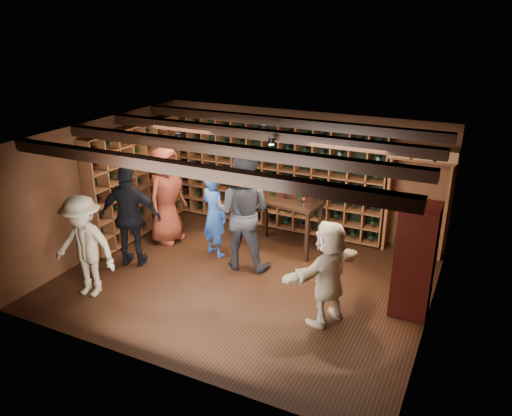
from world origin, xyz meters
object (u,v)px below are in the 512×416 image
at_px(man_grey_suit, 243,212).
at_px(tasting_table, 285,206).
at_px(guest_khaki, 84,246).
at_px(display_cabinet, 414,262).
at_px(guest_red_floral, 166,195).
at_px(guest_woman_black, 131,217).
at_px(guest_beige, 328,273).
at_px(man_blue_shirt, 214,214).

relative_size(man_grey_suit, tasting_table, 1.50).
bearing_deg(guest_khaki, display_cabinet, 13.67).
relative_size(guest_red_floral, guest_khaki, 1.14).
distance_m(guest_woman_black, guest_beige, 3.73).
relative_size(display_cabinet, man_blue_shirt, 1.08).
xyz_separation_m(display_cabinet, guest_khaki, (-4.79, -1.69, -0.01)).
bearing_deg(man_grey_suit, guest_woman_black, 16.09).
bearing_deg(display_cabinet, guest_khaki, -160.54).
bearing_deg(man_grey_suit, tasting_table, -119.81).
xyz_separation_m(guest_beige, tasting_table, (-1.51, 2.01, 0.07)).
xyz_separation_m(man_blue_shirt, guest_khaki, (-1.12, -2.14, 0.04)).
relative_size(display_cabinet, guest_beige, 1.09).
xyz_separation_m(display_cabinet, guest_woman_black, (-4.79, -0.54, 0.08)).
bearing_deg(guest_red_floral, man_grey_suit, -96.88).
height_order(display_cabinet, man_grey_suit, man_grey_suit).
bearing_deg(guest_woman_black, tasting_table, -159.91).
bearing_deg(man_blue_shirt, guest_beige, 175.88).
bearing_deg(man_blue_shirt, man_grey_suit, -173.74).
distance_m(man_blue_shirt, guest_red_floral, 1.17).
bearing_deg(guest_khaki, tasting_table, 47.32).
bearing_deg(man_blue_shirt, guest_woman_black, 62.29).
xyz_separation_m(man_grey_suit, guest_khaki, (-1.82, -1.96, -0.20)).
height_order(display_cabinet, guest_woman_black, guest_woman_black).
height_order(display_cabinet, guest_beige, display_cabinet).
height_order(man_blue_shirt, guest_beige, man_blue_shirt).
bearing_deg(guest_beige, man_grey_suit, -93.03).
height_order(display_cabinet, guest_khaki, display_cabinet).
relative_size(man_blue_shirt, guest_khaki, 0.95).
relative_size(guest_red_floral, guest_beige, 1.21).
relative_size(guest_woman_black, guest_beige, 1.17).
xyz_separation_m(guest_red_floral, guest_woman_black, (0.03, -1.12, -0.03)).
bearing_deg(man_grey_suit, guest_khaki, 39.19).
bearing_deg(guest_woman_black, guest_khaki, 71.06).
height_order(guest_red_floral, guest_khaki, guest_red_floral).
distance_m(guest_woman_black, tasting_table, 2.85).
distance_m(man_grey_suit, guest_khaki, 2.68).
relative_size(man_blue_shirt, guest_woman_black, 0.87).
bearing_deg(guest_red_floral, display_cabinet, -94.22).
xyz_separation_m(man_blue_shirt, guest_red_floral, (-1.15, 0.13, 0.16)).
height_order(man_blue_shirt, guest_khaki, guest_khaki).
relative_size(man_blue_shirt, man_grey_suit, 0.77).
relative_size(guest_khaki, tasting_table, 1.21).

